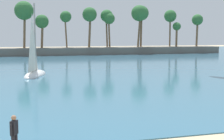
{
  "coord_description": "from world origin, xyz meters",
  "views": [
    {
      "loc": [
        -3.43,
        -4.35,
        4.94
      ],
      "look_at": [
        2.03,
        15.42,
        2.68
      ],
      "focal_mm": 51.63,
      "sensor_mm": 36.0,
      "label": 1
    }
  ],
  "objects": [
    {
      "name": "sea",
      "position": [
        0.0,
        61.62,
        0.03
      ],
      "size": [
        220.0,
        104.62,
        0.06
      ],
      "primitive_type": "cube",
      "color": "#386B84",
      "rests_on": "ground"
    },
    {
      "name": "palm_headland",
      "position": [
        2.72,
        74.07,
        3.95
      ],
      "size": [
        94.06,
        6.17,
        12.79
      ],
      "color": "#605B54",
      "rests_on": "ground"
    },
    {
      "name": "person_at_waterline",
      "position": [
        -3.88,
        9.1,
        0.89
      ],
      "size": [
        0.34,
        0.5,
        1.67
      ],
      "color": "black",
      "rests_on": "ground"
    },
    {
      "name": "sailboat_toward_headland",
      "position": [
        -2.18,
        34.73,
        0.89
      ],
      "size": [
        3.79,
        6.63,
        9.21
      ],
      "color": "white",
      "rests_on": "sea"
    }
  ]
}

